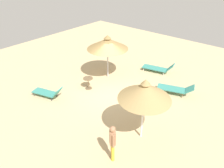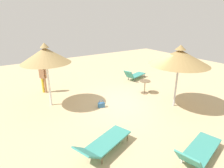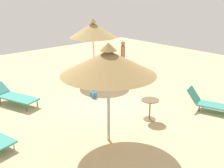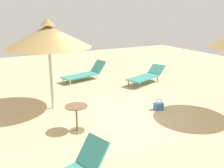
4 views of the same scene
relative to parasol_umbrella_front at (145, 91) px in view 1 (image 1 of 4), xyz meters
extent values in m
cube|color=tan|center=(2.06, 3.54, -2.49)|extent=(24.00, 24.00, 0.10)
cylinder|color=white|center=(0.00, 0.00, -1.25)|extent=(0.09, 0.09, 2.39)
cone|color=tan|center=(0.00, 0.00, 0.00)|extent=(2.22, 2.22, 0.69)
cone|color=tan|center=(0.00, 0.00, 0.45)|extent=(0.40, 0.40, 0.22)
cylinder|color=#B2B2B7|center=(3.34, 4.91, -1.27)|extent=(0.09, 0.09, 2.35)
cone|color=#997A47|center=(3.34, 4.91, -0.07)|extent=(2.65, 2.65, 0.67)
cone|color=#997A47|center=(3.34, 4.91, 0.37)|extent=(0.48, 0.48, 0.22)
cube|color=teal|center=(6.08, 2.85, -2.19)|extent=(1.05, 1.84, 0.05)
cylinder|color=silver|center=(5.64, 3.49, -2.33)|extent=(0.04, 0.04, 0.22)
cylinder|color=silver|center=(6.18, 3.62, -2.33)|extent=(0.04, 0.04, 0.22)
cylinder|color=silver|center=(5.97, 2.08, -2.33)|extent=(0.04, 0.04, 0.22)
cylinder|color=silver|center=(6.52, 2.20, -2.33)|extent=(0.04, 0.04, 0.22)
cube|color=teal|center=(6.32, 1.80, -1.91)|extent=(0.76, 0.61, 0.54)
cube|color=teal|center=(-0.88, 6.15, -2.19)|extent=(1.00, 1.62, 0.05)
cylinder|color=#2D2D33|center=(-1.30, 6.68, -2.33)|extent=(0.04, 0.04, 0.23)
cylinder|color=#2D2D33|center=(-0.83, 6.83, -2.33)|extent=(0.04, 0.04, 0.23)
cylinder|color=#2D2D33|center=(-0.93, 5.47, -2.33)|extent=(0.04, 0.04, 0.23)
cylinder|color=#2D2D33|center=(-0.46, 5.61, -2.33)|extent=(0.04, 0.04, 0.23)
cube|color=teal|center=(-0.60, 5.24, -1.92)|extent=(0.68, 0.57, 0.52)
cube|color=teal|center=(4.22, 0.64, -2.13)|extent=(1.18, 1.76, 0.05)
cylinder|color=brown|center=(3.72, 1.19, -2.30)|extent=(0.04, 0.04, 0.28)
cylinder|color=brown|center=(4.25, 1.38, -2.30)|extent=(0.04, 0.04, 0.28)
cylinder|color=brown|center=(4.18, -0.10, -2.30)|extent=(0.04, 0.04, 0.28)
cylinder|color=brown|center=(4.71, 0.08, -2.30)|extent=(0.04, 0.04, 0.28)
cube|color=teal|center=(4.56, -0.34, -1.94)|extent=(0.79, 0.67, 0.38)
cylinder|color=yellow|center=(-1.86, 0.12, -2.02)|extent=(0.13, 0.13, 0.85)
cylinder|color=#A57554|center=(-1.77, 0.23, -2.02)|extent=(0.13, 0.13, 0.85)
cube|color=#A57554|center=(-1.81, 0.17, -1.27)|extent=(0.33, 0.33, 0.64)
sphere|color=#A57554|center=(-1.81, 0.17, -0.83)|extent=(0.23, 0.23, 0.23)
cylinder|color=#A57554|center=(-1.93, 0.04, -1.29)|extent=(0.09, 0.09, 0.59)
cylinder|color=#A57554|center=(-1.70, 0.30, -1.29)|extent=(0.09, 0.09, 0.59)
cube|color=#336699|center=(1.55, 1.91, -2.33)|extent=(0.23, 0.33, 0.23)
torus|color=#336699|center=(1.55, 1.91, -2.16)|extent=(0.07, 0.22, 0.22)
cylinder|color=brown|center=(1.38, 4.82, -1.73)|extent=(0.60, 0.60, 0.02)
cylinder|color=brown|center=(1.38, 4.82, -2.09)|extent=(0.05, 0.05, 0.70)
cylinder|color=brown|center=(1.38, 4.82, -2.43)|extent=(0.42, 0.42, 0.02)
camera|label=1|loc=(-6.34, -3.61, 4.63)|focal=34.15mm
camera|label=2|loc=(8.52, -2.08, 1.65)|focal=30.12mm
camera|label=3|loc=(8.08, 10.34, 1.79)|focal=44.06mm
camera|label=4|loc=(-4.64, 7.02, 0.74)|focal=41.24mm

